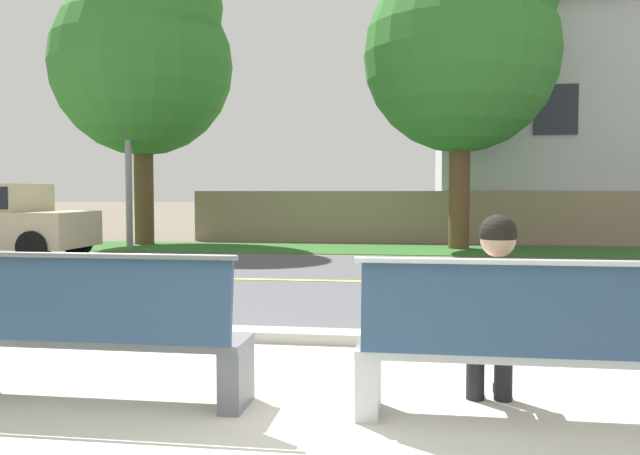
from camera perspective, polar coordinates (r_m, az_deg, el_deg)
ground_plane at (r=11.72m, az=4.77°, el=-3.70°), size 140.00×140.00×0.00m
sidewalk_pavement at (r=4.30m, az=-1.71°, el=-15.63°), size 44.00×3.60×0.01m
curb_edge at (r=6.15m, az=1.49°, el=-9.41°), size 44.00×0.30×0.11m
street_asphalt at (r=10.23m, az=4.25°, el=-4.67°), size 52.00×8.00×0.01m
road_centre_line at (r=10.23m, az=4.25°, el=-4.64°), size 48.00×0.14×0.01m
far_verge_grass at (r=15.89m, az=5.70°, el=-1.88°), size 48.00×2.80×0.02m
bench_left at (r=4.59m, az=-19.06°, el=-8.66°), size 2.04×0.48×1.01m
bench_right at (r=4.15m, az=17.50°, el=-9.89°), size 2.04×0.48×1.01m
seated_person_white at (r=4.25m, az=14.79°, el=-6.64°), size 0.52×0.68×1.25m
streetlamp at (r=17.29m, az=-15.89°, el=11.17°), size 0.24×2.10×6.69m
shade_tree_far_left at (r=18.17m, az=-14.69°, el=14.41°), size 4.64×4.64×7.66m
shade_tree_left at (r=16.67m, az=12.53°, el=15.45°), size 4.63×4.63×7.64m
garden_wall at (r=18.03m, az=9.44°, el=0.89°), size 13.00×0.36×1.40m
house_across_street at (r=22.12m, az=23.99°, el=8.40°), size 11.33×6.91×6.97m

